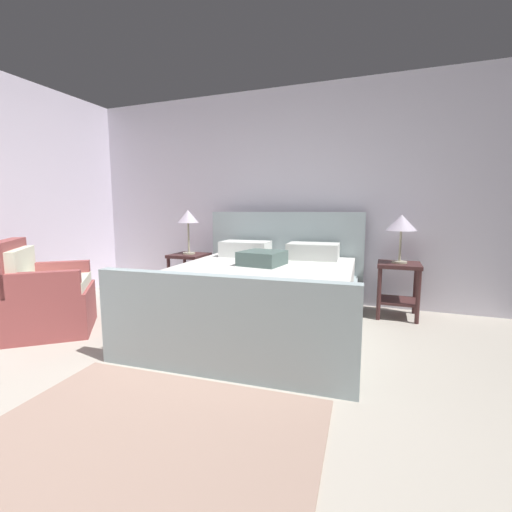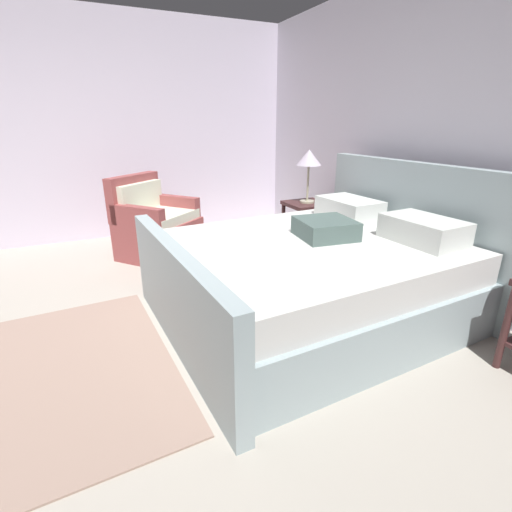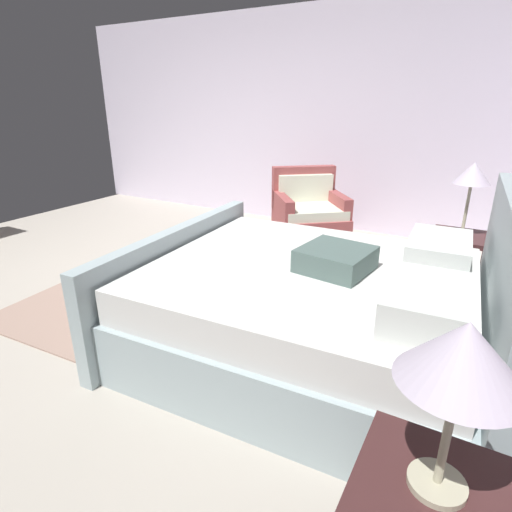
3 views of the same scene
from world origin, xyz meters
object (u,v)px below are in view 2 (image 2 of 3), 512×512
(bed, at_px, (315,274))
(armchair, at_px, (155,226))
(nightstand_left, at_px, (306,220))
(table_lamp_left, at_px, (309,160))

(bed, height_order, armchair, bed)
(bed, bearing_deg, armchair, -155.84)
(nightstand_left, xyz_separation_m, table_lamp_left, (-0.00, 0.00, 0.66))
(bed, xyz_separation_m, nightstand_left, (-1.27, 0.71, 0.06))
(nightstand_left, distance_m, armchair, 1.70)
(armchair, bearing_deg, bed, 24.16)
(bed, height_order, nightstand_left, bed)
(bed, distance_m, nightstand_left, 1.46)
(table_lamp_left, xyz_separation_m, armchair, (-0.65, -1.57, -0.72))
(bed, bearing_deg, nightstand_left, 150.61)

